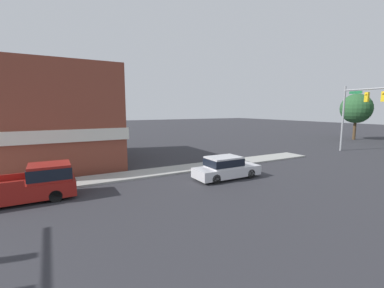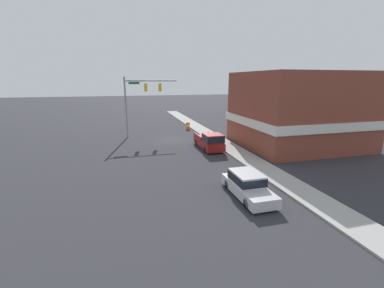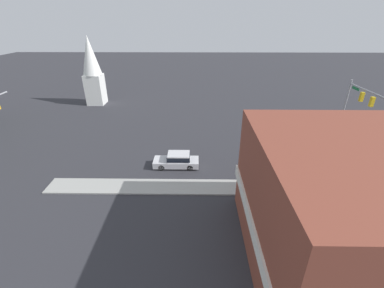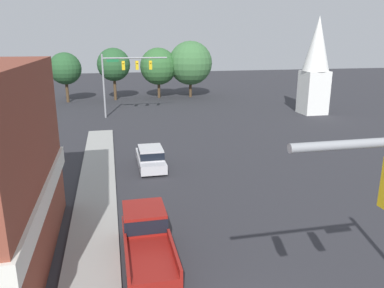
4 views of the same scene
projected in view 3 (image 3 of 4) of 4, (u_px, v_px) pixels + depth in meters
ground_plane at (333, 159)px, 29.53m from camera, size 200.00×200.00×0.00m
sidewalk_curb at (361, 188)px, 24.40m from camera, size 2.40×60.00×0.14m
near_signal_assembly at (356, 102)px, 30.00m from camera, size 6.99×0.49×7.96m
car_lead at (177, 160)px, 27.75m from camera, size 1.85×4.87×1.60m
pickup_truck_parked at (292, 167)px, 26.22m from camera, size 1.97×5.48×1.94m
corner_brick_building at (349, 213)px, 15.41m from camera, size 13.16×11.62×8.44m
church_steeple at (92, 70)px, 45.78m from camera, size 3.29×3.29×12.01m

